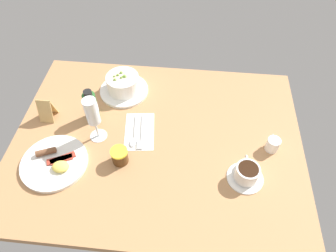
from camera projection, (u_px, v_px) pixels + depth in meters
ground_plane at (157, 142)px, 117.60cm from camera, size 110.00×84.00×3.00cm
porridge_bowl at (123, 85)px, 129.66cm from camera, size 20.80×20.80×9.24cm
cutlery_setting at (139, 132)px, 118.42cm from camera, size 13.30×19.59×0.90cm
coffee_cup at (247, 174)px, 103.58cm from camera, size 12.69×13.21×6.44cm
creamer_jug at (273, 143)px, 111.86cm from camera, size 4.80×5.78×5.94cm
wine_glass at (92, 114)px, 107.42cm from camera, size 6.55×6.55×19.60cm
jam_jar at (120, 156)px, 108.01cm from camera, size 6.16×6.16×6.13cm
sauce_bottle_green at (91, 106)px, 118.71cm from camera, size 5.06×5.06×14.26cm
breakfast_plate at (55, 162)px, 108.88cm from camera, size 23.79×23.79×3.70cm
menu_card at (46, 109)px, 119.71cm from camera, size 5.63×6.03×9.90cm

